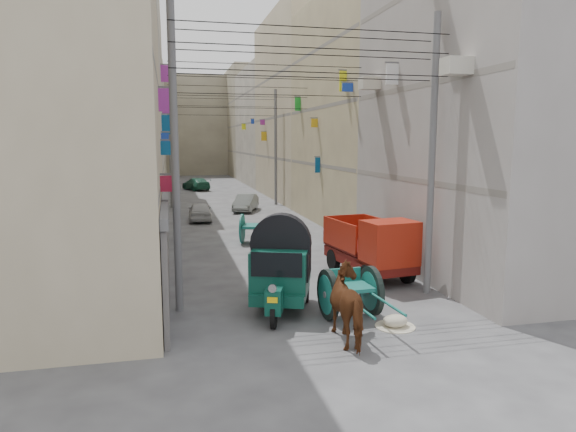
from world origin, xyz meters
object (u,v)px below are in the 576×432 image
object	(u,v)px
mini_truck	(375,250)
distant_car_green	(196,184)
distant_car_white	(200,211)
second_cart	(258,228)
tonga_cart	(350,292)
feed_sack	(395,321)
distant_car_grey	(246,203)
auto_rickshaw	(281,267)
horse	(353,305)

from	to	relation	value
mini_truck	distant_car_green	xyz separation A→B (m)	(-4.00, 32.58, -0.42)
distant_car_green	distant_car_white	bearing A→B (deg)	69.00
second_cart	distant_car_white	size ratio (longest dim) A/B	0.58
tonga_cart	distant_car_white	distance (m)	17.32
feed_sack	distant_car_green	distance (m)	36.87
second_cart	tonga_cart	bearing A→B (deg)	-68.18
distant_car_white	distant_car_green	xyz separation A→B (m)	(0.78, 18.73, 0.03)
distant_car_grey	auto_rickshaw	bearing A→B (deg)	-75.96
tonga_cart	second_cart	xyz separation A→B (m)	(-0.66, 9.94, 0.03)
feed_sack	distant_car_grey	distance (m)	21.48
auto_rickshaw	second_cart	size ratio (longest dim) A/B	1.60
horse	distant_car_grey	distance (m)	22.06
tonga_cart	distant_car_green	xyz separation A→B (m)	(-1.96, 35.84, -0.11)
distant_car_grey	distant_car_green	bearing A→B (deg)	118.39
feed_sack	horse	size ratio (longest dim) A/B	0.31
mini_truck	distant_car_grey	xyz separation A→B (m)	(-1.67, 17.30, -0.44)
feed_sack	tonga_cart	bearing A→B (deg)	132.00
distant_car_white	auto_rickshaw	bearing A→B (deg)	95.85
distant_car_grey	distant_car_green	xyz separation A→B (m)	(-2.33, 15.29, 0.02)
mini_truck	second_cart	distance (m)	7.22
distant_car_white	distant_car_grey	distance (m)	4.64
auto_rickshaw	distant_car_green	xyz separation A→B (m)	(-0.38, 34.85, -0.60)
auto_rickshaw	tonga_cart	world-z (taller)	auto_rickshaw
second_cart	distant_car_white	xyz separation A→B (m)	(-2.09, 7.16, -0.16)
distant_car_white	distant_car_green	size ratio (longest dim) A/B	0.81
feed_sack	distant_car_green	bearing A→B (deg)	94.34
auto_rickshaw	horse	xyz separation A→B (m)	(1.10, -2.47, -0.33)
mini_truck	feed_sack	distance (m)	4.43
second_cart	mini_truck	bearing A→B (deg)	-49.98
second_cart	distant_car_green	bearing A→B (deg)	110.93
tonga_cart	mini_truck	world-z (taller)	mini_truck
auto_rickshaw	distant_car_grey	size ratio (longest dim) A/B	0.89
mini_truck	distant_car_white	bearing A→B (deg)	101.16
distant_car_grey	horse	bearing A→B (deg)	-72.48
horse	distant_car_white	size ratio (longest dim) A/B	0.63
distant_car_white	distant_car_grey	world-z (taller)	distant_car_grey
auto_rickshaw	distant_car_grey	distance (m)	19.67
auto_rickshaw	distant_car_white	bearing A→B (deg)	113.60
tonga_cart	distant_car_grey	xyz separation A→B (m)	(0.37, 20.55, -0.13)
distant_car_white	tonga_cart	bearing A→B (deg)	100.84
auto_rickshaw	distant_car_green	bearing A→B (deg)	110.10
feed_sack	distant_car_grey	world-z (taller)	distant_car_grey
distant_car_grey	mini_truck	bearing A→B (deg)	-64.74
second_cart	distant_car_green	xyz separation A→B (m)	(-1.30, 25.90, -0.13)
feed_sack	horse	xyz separation A→B (m)	(-1.32, -0.57, 0.68)
feed_sack	auto_rickshaw	bearing A→B (deg)	141.65
distant_car_grey	distant_car_green	size ratio (longest dim) A/B	0.84
auto_rickshaw	distant_car_white	distance (m)	16.17
horse	distant_car_green	world-z (taller)	horse
auto_rickshaw	distant_car_grey	xyz separation A→B (m)	(1.95, 19.57, -0.62)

